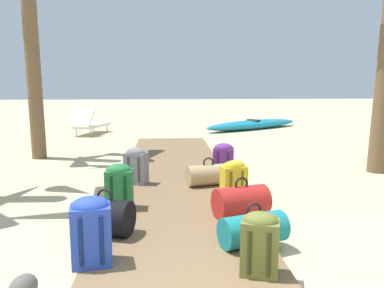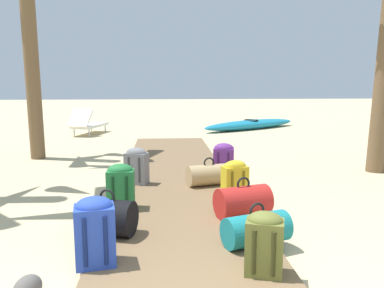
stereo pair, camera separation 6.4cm
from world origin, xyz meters
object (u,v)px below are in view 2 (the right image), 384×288
(kayak, at_px, (251,124))
(backpack_green, at_px, (121,185))
(duffel_bag_tan, at_px, (209,175))
(duffel_bag_black, at_px, (108,217))
(backpack_purple, at_px, (224,159))
(duffel_bag_teal, at_px, (257,229))
(lounge_chair, at_px, (88,124))
(backpack_blue, at_px, (95,229))
(duffel_bag_red, at_px, (243,201))
(backpack_grey, at_px, (136,165))
(backpack_olive, at_px, (264,242))
(backpack_yellow, at_px, (235,178))

(kayak, bearing_deg, backpack_green, -112.68)
(duffel_bag_tan, relative_size, duffel_bag_black, 1.14)
(backpack_purple, distance_m, duffel_bag_black, 2.73)
(backpack_green, bearing_deg, duffel_bag_black, -93.32)
(duffel_bag_teal, relative_size, kayak, 0.18)
(duffel_bag_black, bearing_deg, lounge_chair, 101.68)
(backpack_blue, bearing_deg, lounge_chair, 100.74)
(duffel_bag_red, bearing_deg, backpack_green, 165.22)
(lounge_chair, bearing_deg, duffel_bag_red, -67.94)
(backpack_green, relative_size, backpack_blue, 0.94)
(backpack_green, relative_size, backpack_grey, 1.01)
(backpack_blue, distance_m, backpack_purple, 3.30)
(backpack_green, bearing_deg, backpack_grey, 84.37)
(backpack_olive, bearing_deg, duffel_bag_black, 145.69)
(duffel_bag_red, xyz_separation_m, backpack_blue, (-1.47, -1.08, 0.13))
(duffel_bag_black, bearing_deg, backpack_blue, -91.38)
(duffel_bag_teal, height_order, lounge_chair, lounge_chair)
(backpack_green, bearing_deg, duffel_bag_teal, -40.08)
(duffel_bag_black, relative_size, lounge_chair, 0.37)
(duffel_bag_teal, xyz_separation_m, lounge_chair, (-3.12, 8.57, 0.10))
(duffel_bag_red, height_order, duffel_bag_teal, duffel_bag_red)
(backpack_olive, bearing_deg, backpack_green, 126.98)
(backpack_blue, distance_m, backpack_yellow, 2.39)
(duffel_bag_black, relative_size, kayak, 0.16)
(duffel_bag_red, bearing_deg, backpack_purple, 87.94)
(backpack_blue, relative_size, lounge_chair, 0.36)
(duffel_bag_black, distance_m, kayak, 9.84)
(duffel_bag_red, distance_m, backpack_blue, 1.83)
(duffel_bag_teal, bearing_deg, backpack_blue, -168.28)
(duffel_bag_red, height_order, backpack_purple, backpack_purple)
(duffel_bag_red, xyz_separation_m, duffel_bag_black, (-1.46, -0.43, 0.01))
(backpack_olive, xyz_separation_m, backpack_yellow, (0.16, 2.12, -0.01))
(backpack_yellow, height_order, backpack_grey, backpack_grey)
(backpack_grey, bearing_deg, lounge_chair, 106.58)
(duffel_bag_black, bearing_deg, backpack_purple, 56.11)
(backpack_blue, bearing_deg, backpack_green, 87.54)
(backpack_blue, height_order, duffel_bag_black, backpack_blue)
(backpack_purple, height_order, backpack_yellow, backpack_purple)
(duffel_bag_red, relative_size, duffel_bag_teal, 0.99)
(backpack_green, bearing_deg, duffel_bag_red, -14.78)
(duffel_bag_teal, bearing_deg, backpack_grey, 118.49)
(duffel_bag_black, height_order, lounge_chair, lounge_chair)
(lounge_chair, bearing_deg, backpack_green, -76.75)
(backpack_purple, xyz_separation_m, lounge_chair, (-3.22, 5.95, -0.04))
(backpack_purple, height_order, kayak, backpack_purple)
(backpack_yellow, xyz_separation_m, duffel_bag_teal, (-0.08, -1.55, -0.11))
(backpack_blue, xyz_separation_m, duffel_bag_teal, (1.44, 0.30, -0.16))
(backpack_blue, xyz_separation_m, lounge_chair, (-1.68, 8.87, -0.06))
(backpack_purple, distance_m, kayak, 7.21)
(backpack_green, height_order, kayak, backpack_green)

